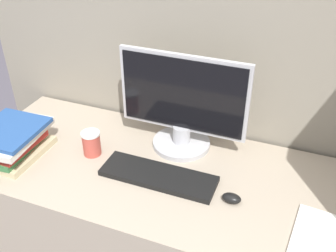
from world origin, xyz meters
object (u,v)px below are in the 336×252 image
at_px(book_stack, 10,141).
at_px(monitor, 182,108).
at_px(mouse, 232,198).
at_px(keyboard, 158,176).
at_px(coffee_cup, 91,143).

bearing_deg(book_stack, monitor, 26.89).
xyz_separation_m(monitor, mouse, (0.27, -0.25, -0.16)).
bearing_deg(keyboard, mouse, -4.60).
bearing_deg(coffee_cup, monitor, 31.00).
xyz_separation_m(keyboard, coffee_cup, (-0.30, 0.04, 0.04)).
bearing_deg(keyboard, book_stack, -172.64).
xyz_separation_m(mouse, book_stack, (-0.87, -0.05, 0.05)).
bearing_deg(monitor, keyboard, -92.13).
bearing_deg(mouse, book_stack, -176.44).
distance_m(mouse, book_stack, 0.87).
bearing_deg(coffee_cup, keyboard, -7.99).
bearing_deg(monitor, coffee_cup, -149.00).
bearing_deg(book_stack, keyboard, 7.36).
relative_size(keyboard, book_stack, 1.39).
height_order(mouse, coffee_cup, coffee_cup).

